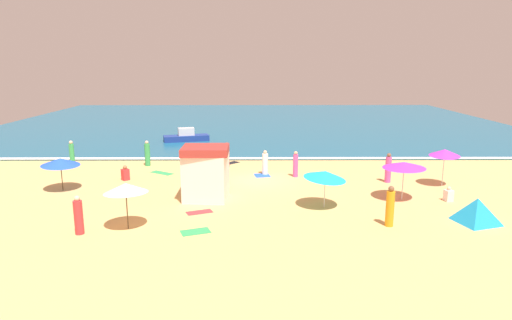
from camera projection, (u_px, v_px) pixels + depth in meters
name	position (u px, v px, depth m)	size (l,w,h in m)	color
ground_plane	(256.00, 181.00, 28.09)	(60.00, 60.00, 0.00)	#E5B26B
ocean_water	(255.00, 122.00, 55.43)	(60.00, 44.00, 0.10)	#196084
wave_breaker_foam	(256.00, 158.00, 34.22)	(57.00, 0.70, 0.01)	white
lifeguard_cabana	(206.00, 173.00, 24.03)	(2.46, 2.22, 2.93)	white
beach_umbrella_0	(325.00, 175.00, 22.57)	(2.99, 2.97, 2.05)	silver
beach_umbrella_1	(445.00, 153.00, 26.51)	(2.36, 2.37, 2.32)	silver
beach_umbrella_2	(404.00, 165.00, 23.81)	(3.03, 3.02, 2.14)	silver
beach_umbrella_3	(60.00, 162.00, 25.68)	(3.04, 3.04, 1.97)	#4C3823
beach_umbrella_4	(126.00, 188.00, 19.65)	(2.59, 2.60, 2.16)	#4C3823
beach_tent	(477.00, 210.00, 20.69)	(2.36, 2.41, 1.18)	#1999D8
beachgoer_0	(78.00, 216.00, 19.24)	(0.53, 0.53, 1.74)	red
beachgoer_1	(72.00, 154.00, 31.82)	(0.42, 0.42, 1.88)	green
beachgoer_2	(449.00, 195.00, 23.95)	(0.47, 0.47, 0.81)	white
beachgoer_3	(227.00, 156.00, 31.55)	(0.41, 0.41, 1.80)	red
beachgoer_4	(390.00, 207.00, 20.16)	(0.43, 0.43, 1.89)	orange
beachgoer_5	(296.00, 165.00, 28.92)	(0.36, 0.36, 1.71)	#D84CA5
beachgoer_6	(265.00, 163.00, 29.57)	(0.55, 0.55, 1.63)	white
beachgoer_7	(388.00, 169.00, 27.60)	(0.52, 0.52, 1.84)	#D84CA5
beachgoer_8	(147.00, 154.00, 32.03)	(0.54, 0.54, 1.84)	green
beachgoer_9	(125.00, 174.00, 28.20)	(0.58, 0.58, 0.96)	red
beach_towel_0	(262.00, 175.00, 29.42)	(1.16, 1.24, 0.01)	blue
beach_towel_1	(199.00, 212.00, 22.20)	(1.43, 1.07, 0.01)	red
beach_towel_2	(162.00, 173.00, 30.06)	(1.82, 1.50, 0.01)	green
beach_towel_3	(228.00, 164.00, 32.87)	(1.74, 1.72, 0.01)	black
beach_towel_4	(195.00, 232.00, 19.64)	(1.47, 1.17, 0.01)	green
small_boat_0	(186.00, 137.00, 41.72)	(4.36, 2.38, 1.24)	navy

